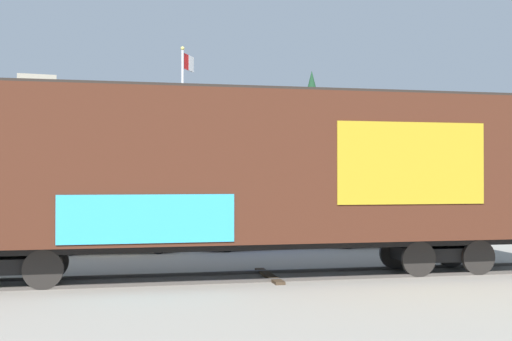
{
  "coord_description": "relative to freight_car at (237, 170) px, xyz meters",
  "views": [
    {
      "loc": [
        -4.51,
        -15.95,
        2.56
      ],
      "look_at": [
        -0.07,
        2.2,
        2.77
      ],
      "focal_mm": 44.95,
      "sensor_mm": 36.0,
      "label": 1
    }
  ],
  "objects": [
    {
      "name": "parked_car_black",
      "position": [
        6.69,
        6.37,
        -1.91
      ],
      "size": [
        4.18,
        2.24,
        1.7
      ],
      "color": "black",
      "rests_on": "ground_plane"
    },
    {
      "name": "ground_plane",
      "position": [
        1.11,
        0.0,
        -2.76
      ],
      "size": [
        260.0,
        260.0,
        0.0
      ],
      "primitive_type": "plane",
      "color": "gray"
    },
    {
      "name": "flagpole",
      "position": [
        0.35,
        13.24,
        2.53
      ],
      "size": [
        0.76,
        1.2,
        8.54
      ],
      "color": "silver",
      "rests_on": "ground_plane"
    },
    {
      "name": "track",
      "position": [
        -1.18,
        0.04,
        -2.72
      ],
      "size": [
        60.02,
        4.26,
        0.08
      ],
      "color": "#4C4742",
      "rests_on": "ground_plane"
    },
    {
      "name": "parked_car_tan",
      "position": [
        -2.91,
        6.74,
        -1.89
      ],
      "size": [
        4.34,
        2.13,
        1.72
      ],
      "color": "#9E8966",
      "rests_on": "ground_plane"
    },
    {
      "name": "parked_car_blue",
      "position": [
        2.26,
        6.71,
        -1.93
      ],
      "size": [
        4.82,
        2.26,
        1.66
      ],
      "color": "navy",
      "rests_on": "ground_plane"
    },
    {
      "name": "hillside",
      "position": [
        1.05,
        76.11,
        3.31
      ],
      "size": [
        147.3,
        33.94,
        16.65
      ],
      "color": "slate",
      "rests_on": "ground_plane"
    },
    {
      "name": "freight_car",
      "position": [
        0.0,
        0.0,
        0.0
      ],
      "size": [
        17.69,
        3.43,
        4.91
      ],
      "color": "#472316",
      "rests_on": "ground_plane"
    }
  ]
}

